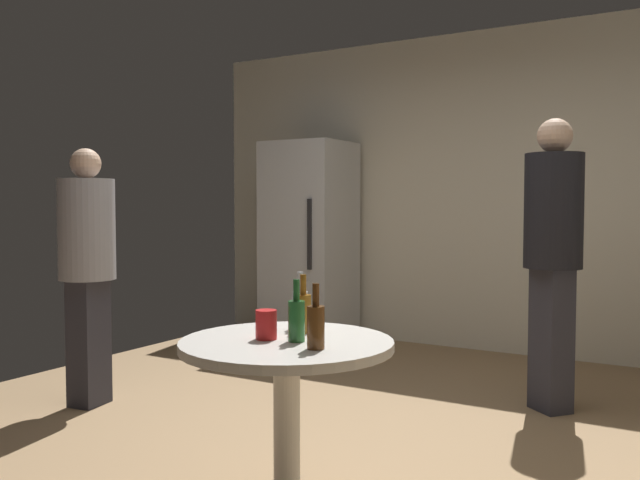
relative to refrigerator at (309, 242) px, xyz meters
The scene contains 11 objects.
ground_plane 2.83m from the refrigerator, 55.76° to the right, with size 5.20×5.20×0.10m, color #9E7C56.
wall_back 1.62m from the refrigerator, 16.03° to the left, with size 5.32×0.06×2.70m, color silver.
refrigerator is the anchor object (origin of this frame).
foreground_table 3.61m from the refrigerator, 59.83° to the right, with size 0.80×0.80×0.73m.
beer_bottle_amber 3.46m from the refrigerator, 58.87° to the right, with size 0.06×0.06×0.23m.
beer_bottle_brown 3.76m from the refrigerator, 58.13° to the right, with size 0.06×0.06×0.23m.
beer_bottle_green 3.63m from the refrigerator, 59.22° to the right, with size 0.06×0.06×0.23m.
beer_bottle_clear 3.36m from the refrigerator, 59.12° to the right, with size 0.06×0.06×0.23m.
plastic_cup_red 3.59m from the refrigerator, 61.06° to the right, with size 0.08×0.08×0.11m, color red.
person_in_gray_shirt 2.38m from the refrigerator, 93.52° to the right, with size 0.39×0.39×1.58m.
person_in_black_shirt 2.56m from the refrigerator, 23.99° to the right, with size 0.48×0.48×1.75m.
Camera 1 is at (1.68, -2.98, 1.24)m, focal length 37.76 mm.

